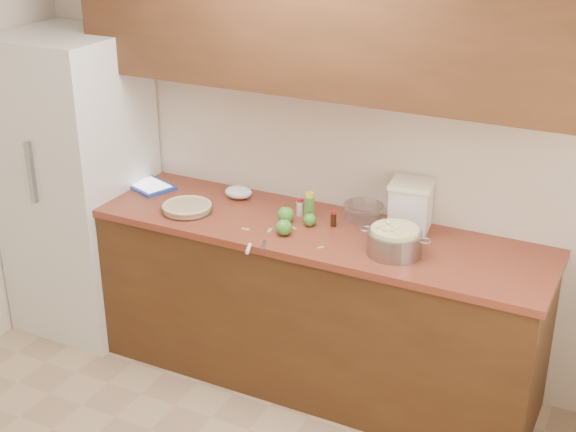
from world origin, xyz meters
The scene contains 21 objects.
room_shell centered at (0.00, 0.00, 1.30)m, with size 3.60×3.60×3.60m.
counter_run centered at (0.00, 1.48, 0.46)m, with size 2.64×0.68×0.92m.
upper_cabinets centered at (0.00, 1.63, 1.95)m, with size 2.60×0.34×0.70m, color #59301B.
fridge centered at (-1.44, 1.44, 0.90)m, with size 0.70×0.70×1.80m, color silver.
pie centered at (-0.62, 1.36, 0.94)m, with size 0.28×0.28×0.04m.
colander centered at (0.56, 1.37, 0.98)m, with size 0.36×0.27×0.13m.
flour_canister centered at (0.53, 1.68, 1.05)m, with size 0.24×0.24×0.26m.
tablet centered at (-1.00, 1.55, 0.93)m, with size 0.32×0.28×0.02m.
paring_knife centered at (-0.08, 1.10, 0.93)m, with size 0.09×0.19×0.02m.
lemon_bottle centered at (0.01, 1.58, 0.99)m, with size 0.05×0.05×0.14m.
cinnamon_shaker centered at (-0.05, 1.59, 0.97)m, with size 0.04×0.04×0.10m.
vanilla_bottle centered at (0.17, 1.54, 0.96)m, with size 0.03×0.03×0.09m.
mixing_bowl centered at (0.27, 1.70, 0.96)m, with size 0.22×0.22×0.08m.
paper_towel centered at (-0.47, 1.65, 0.95)m, with size 0.16×0.13×0.07m, color white.
apple_left centered at (-0.07, 1.47, 0.96)m, with size 0.09×0.09×0.10m.
apple_center centered at (0.06, 1.49, 0.95)m, with size 0.07×0.07×0.08m.
apple_front centered at (-0.01, 1.32, 0.96)m, with size 0.08×0.08×0.10m.
peel_a centered at (0.00, 1.42, 0.92)m, with size 0.03×0.01×0.00m, color #90B95A.
peel_b centered at (0.21, 1.27, 0.92)m, with size 0.03×0.01×0.00m, color #90B95A.
peel_c centered at (-0.10, 1.34, 0.92)m, with size 0.05×0.02×0.00m, color #90B95A.
peel_d centered at (-0.22, 1.30, 0.92)m, with size 0.04×0.02×0.00m, color #90B95A.
Camera 1 is at (1.66, -1.96, 2.65)m, focal length 50.00 mm.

